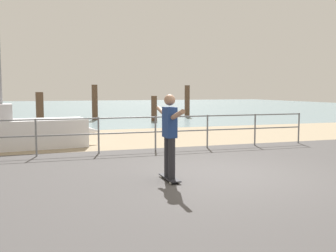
# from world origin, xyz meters

# --- Properties ---
(ground_plane) EXTENTS (24.00, 10.00, 0.04)m
(ground_plane) POSITION_xyz_m (0.00, -1.00, 0.00)
(ground_plane) COLOR #474444
(ground_plane) RESTS_ON ground
(beach_strip) EXTENTS (24.00, 6.00, 0.04)m
(beach_strip) POSITION_xyz_m (0.00, 7.00, 0.00)
(beach_strip) COLOR tan
(beach_strip) RESTS_ON ground
(sea_surface) EXTENTS (72.00, 50.00, 0.04)m
(sea_surface) POSITION_xyz_m (0.00, 35.00, 0.00)
(sea_surface) COLOR #75939E
(sea_surface) RESTS_ON ground
(railing_fence) EXTENTS (11.84, 0.05, 1.05)m
(railing_fence) POSITION_xyz_m (-1.37, 3.60, 0.70)
(railing_fence) COLOR slate
(railing_fence) RESTS_ON ground
(sailboat) EXTENTS (5.04, 1.88, 4.48)m
(sailboat) POSITION_xyz_m (-4.46, 5.33, 0.52)
(sailboat) COLOR silver
(sailboat) RESTS_ON ground
(skateboard) EXTENTS (0.22, 0.80, 0.08)m
(skateboard) POSITION_xyz_m (-1.31, -0.13, 0.07)
(skateboard) COLOR black
(skateboard) RESTS_ON ground
(skateboarder) EXTENTS (0.22, 1.45, 1.65)m
(skateboarder) POSITION_xyz_m (-1.31, -0.13, 1.02)
(skateboarder) COLOR #26262B
(skateboarder) RESTS_ON skateboard
(groyne_post_1) EXTENTS (0.40, 0.40, 1.72)m
(groyne_post_1) POSITION_xyz_m (-3.92, 14.04, 0.86)
(groyne_post_1) COLOR #513826
(groyne_post_1) RESTS_ON ground
(groyne_post_2) EXTENTS (0.35, 0.35, 2.15)m
(groyne_post_2) POSITION_xyz_m (-0.77, 16.12, 1.07)
(groyne_post_2) COLOR #513826
(groyne_post_2) RESTS_ON ground
(groyne_post_3) EXTENTS (0.34, 0.34, 1.49)m
(groyne_post_3) POSITION_xyz_m (2.38, 14.02, 0.74)
(groyne_post_3) COLOR #513826
(groyne_post_3) RESTS_ON ground
(groyne_post_4) EXTENTS (0.35, 0.35, 2.15)m
(groyne_post_4) POSITION_xyz_m (5.52, 16.91, 1.07)
(groyne_post_4) COLOR #513826
(groyne_post_4) RESTS_ON ground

